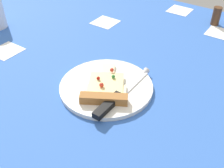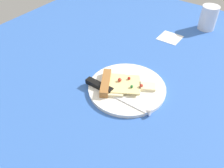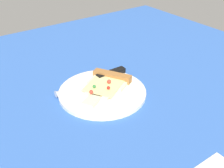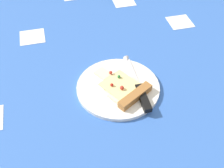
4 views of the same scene
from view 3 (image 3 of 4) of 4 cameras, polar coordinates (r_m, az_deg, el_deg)
The scene contains 4 objects.
ground_plane at distance 77.09cm, azimuth 2.33°, elevation -5.26°, with size 142.69×142.69×3.00cm.
plate at distance 80.49cm, azimuth -2.00°, elevation -1.70°, with size 25.34×25.34×1.16cm, color white.
pizza_slice at distance 81.73cm, azimuth -1.23°, elevation 0.01°, with size 18.95×15.53×2.52cm.
knife at distance 85.09cm, azimuth -2.75°, elevation 1.20°, with size 24.02×2.36×2.45cm.
Camera 3 is at (-38.61, -48.49, 44.36)cm, focal length 44.42 mm.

